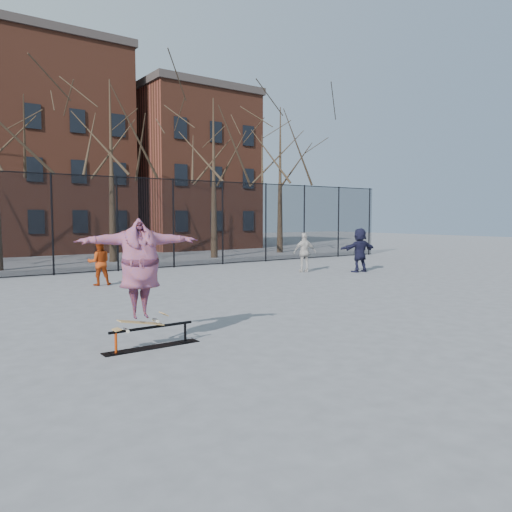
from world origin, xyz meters
TOP-DOWN VIEW (x-y plane):
  - ground at (0.00, 0.00)m, footprint 100.00×100.00m
  - skate_rail at (-2.78, 0.66)m, footprint 1.76×0.27m
  - skateboard at (-2.98, 0.66)m, footprint 0.86×0.20m
  - skater at (-2.98, 0.66)m, footprint 2.18×0.98m
  - bystander_red at (-0.88, 9.14)m, footprint 0.85×0.73m
  - bystander_white at (7.38, 8.16)m, footprint 1.04×0.73m
  - bystander_navy at (9.25, 6.83)m, footprint 1.75×0.76m
  - fence at (-0.01, 13.00)m, footprint 34.03×0.07m
  - tree_row at (-0.25, 17.15)m, footprint 33.66×7.46m
  - rowhouses at (0.72, 26.00)m, footprint 29.00×7.00m

SIDE VIEW (x-z plane):
  - ground at x=0.00m, z-range 0.00..0.00m
  - skate_rail at x=-2.78m, z-range -0.04..0.34m
  - skateboard at x=-2.98m, z-range 0.39..0.49m
  - bystander_red at x=-0.88m, z-range 0.00..1.54m
  - bystander_white at x=7.38m, z-range 0.00..1.63m
  - bystander_navy at x=9.25m, z-range 0.00..1.83m
  - skater at x=-2.98m, z-range 0.49..2.21m
  - fence at x=-0.01m, z-range 0.05..4.05m
  - rowhouses at x=0.72m, z-range -0.44..12.56m
  - tree_row at x=-0.25m, z-range 2.02..12.69m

